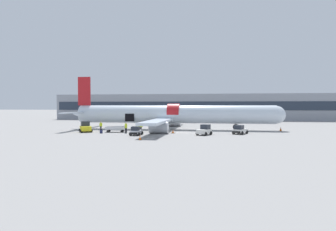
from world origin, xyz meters
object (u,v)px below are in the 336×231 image
object	(u,v)px
baggage_tug_mid	(85,127)
ground_crew_loader_a	(138,128)
baggage_tug_lead	(136,131)
baggage_cart_loading	(116,129)
suitcase_on_tarmac_upright	(101,132)
baggage_tug_spare	(240,130)
ground_crew_loader_b	(141,126)
airplane	(171,115)
ground_crew_supervisor	(101,126)
baggage_tug_rear	(204,131)
ground_crew_driver	(126,127)

from	to	relation	value
baggage_tug_mid	ground_crew_loader_a	bearing A→B (deg)	-7.51
baggage_tug_lead	baggage_cart_loading	distance (m)	6.53
baggage_tug_lead	suitcase_on_tarmac_upright	distance (m)	6.59
baggage_tug_mid	ground_crew_loader_a	xyz separation A→B (m)	(9.29, -1.22, 0.06)
baggage_tug_spare	ground_crew_loader_b	world-z (taller)	ground_crew_loader_b
baggage_tug_mid	baggage_tug_spare	world-z (taller)	baggage_tug_mid
airplane	ground_crew_supervisor	size ratio (longest dim) A/B	24.33
airplane	ground_crew_supervisor	world-z (taller)	airplane
baggage_tug_mid	baggage_tug_rear	distance (m)	19.91
baggage_cart_loading	ground_crew_supervisor	bearing A→B (deg)	147.72
baggage_tug_rear	ground_crew_loader_b	size ratio (longest dim) A/B	1.77
ground_crew_loader_a	suitcase_on_tarmac_upright	distance (m)	5.83
ground_crew_loader_a	ground_crew_supervisor	world-z (taller)	ground_crew_supervisor
ground_crew_loader_b	ground_crew_driver	xyz separation A→B (m)	(-1.79, -2.63, -0.01)
ground_crew_loader_b	suitcase_on_tarmac_upright	distance (m)	6.68
ground_crew_loader_a	suitcase_on_tarmac_upright	xyz separation A→B (m)	(-5.75, -0.75, -0.55)
baggage_tug_mid	ground_crew_supervisor	distance (m)	3.23
airplane	ground_crew_driver	distance (m)	10.37
ground_crew_loader_b	ground_crew_supervisor	bearing A→B (deg)	171.55
baggage_tug_rear	suitcase_on_tarmac_upright	world-z (taller)	baggage_tug_rear
baggage_tug_rear	baggage_cart_loading	xyz separation A→B (m)	(-14.67, 2.48, -0.17)
airplane	baggage_tug_rear	bearing A→B (deg)	-54.97
baggage_cart_loading	ground_crew_supervisor	world-z (taller)	ground_crew_supervisor
baggage_tug_lead	baggage_tug_spare	world-z (taller)	baggage_tug_spare
baggage_cart_loading	suitcase_on_tarmac_upright	world-z (taller)	baggage_cart_loading
suitcase_on_tarmac_upright	ground_crew_loader_b	bearing A→B (deg)	33.55
baggage_tug_spare	ground_crew_supervisor	size ratio (longest dim) A/B	2.07
ground_crew_loader_b	baggage_tug_mid	bearing A→B (deg)	-169.40
baggage_tug_lead	ground_crew_driver	bearing A→B (deg)	128.84
baggage_tug_lead	ground_crew_supervisor	xyz separation A→B (m)	(-8.21, 6.84, 0.29)
baggage_tug_spare	suitcase_on_tarmac_upright	distance (m)	21.76
baggage_tug_rear	ground_crew_driver	world-z (taller)	ground_crew_driver
ground_crew_loader_a	ground_crew_supervisor	distance (m)	8.71
baggage_cart_loading	suitcase_on_tarmac_upright	size ratio (longest dim) A/B	6.37
baggage_cart_loading	ground_crew_supervisor	xyz separation A→B (m)	(-3.57, 2.25, 0.36)
baggage_tug_mid	suitcase_on_tarmac_upright	size ratio (longest dim) A/B	5.06
baggage_tug_rear	suitcase_on_tarmac_upright	size ratio (longest dim) A/B	4.67
baggage_tug_lead	ground_crew_loader_b	xyz separation A→B (m)	(-0.71, 5.73, 0.36)
baggage_tug_mid	suitcase_on_tarmac_upright	world-z (taller)	baggage_tug_mid
baggage_tug_rear	ground_crew_loader_a	bearing A→B (deg)	176.21
baggage_cart_loading	suitcase_on_tarmac_upright	bearing A→B (deg)	-122.36
baggage_tug_rear	ground_crew_supervisor	bearing A→B (deg)	165.45
baggage_tug_mid	ground_crew_loader_b	distance (m)	9.24
baggage_tug_lead	ground_crew_supervisor	world-z (taller)	ground_crew_supervisor
airplane	ground_crew_loader_a	distance (m)	9.62
baggage_cart_loading	suitcase_on_tarmac_upright	xyz separation A→B (m)	(-1.61, -2.53, -0.22)
ground_crew_loader_a	airplane	bearing A→B (deg)	64.48
baggage_tug_rear	baggage_tug_spare	distance (m)	5.83
ground_crew_supervisor	airplane	bearing A→B (deg)	20.80
baggage_tug_rear	ground_crew_loader_a	world-z (taller)	ground_crew_loader_a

